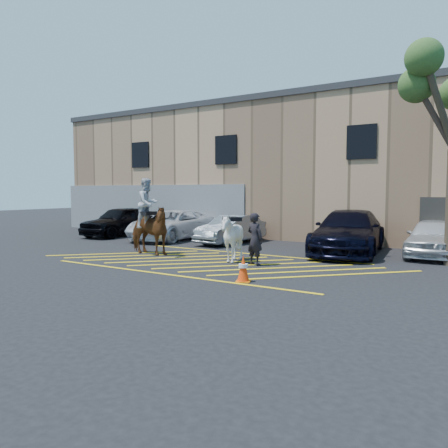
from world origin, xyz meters
The scene contains 12 objects.
ground centered at (0.00, 0.00, 0.00)m, with size 90.00×90.00×0.00m, color black.
car_black_suv centered at (-9.25, 4.52, 0.81)m, with size 1.91×4.75×1.62m, color black.
car_white_pickup centered at (-5.68, 4.56, 0.74)m, with size 2.46×5.33×1.48m, color white.
car_silver_sedan centered at (-2.35, 4.74, 0.66)m, with size 1.40×4.01×1.32m, color gray.
car_blue_suv centered at (3.24, 4.44, 0.84)m, with size 2.37×5.82×1.69m, color black.
car_white_suv centered at (6.19, 5.17, 0.72)m, with size 1.69×4.21×1.43m, color silver.
handler centered at (1.43, 0.01, 0.87)m, with size 0.63×0.42×1.74m, color black.
warehouse centered at (-0.01, 11.99, 3.65)m, with size 32.42×10.20×7.30m.
hatching_zone centered at (0.00, -0.30, 0.01)m, with size 12.60×5.12×0.01m.
mounted_bay centered at (-3.21, -0.02, 1.19)m, with size 2.31×1.23×2.94m.
saddled_white centered at (0.46, 0.15, 0.84)m, with size 1.90×1.97×1.67m.
traffic_cone centered at (2.41, -2.52, 0.37)m, with size 0.49×0.49×0.73m.
Camera 1 is at (8.11, -12.64, 2.44)m, focal length 35.00 mm.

